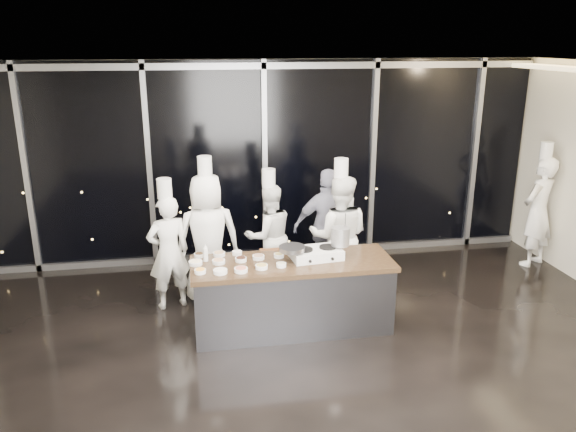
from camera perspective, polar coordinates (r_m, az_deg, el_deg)
The scene contains 15 objects.
ground at distance 6.47m, azimuth 1.88°, elevation -15.01°, with size 9.00×9.00×0.00m, color black.
room_shell at distance 5.63m, azimuth 3.87°, elevation 4.84°, with size 9.02×7.02×3.21m.
window_wall at distance 9.04m, azimuth -2.41°, elevation 5.46°, with size 8.90×0.11×3.20m.
demo_counter at distance 7.02m, azimuth 0.43°, elevation -8.01°, with size 2.46×0.86×0.90m.
stove at distance 6.93m, azimuth 2.86°, elevation -3.80°, with size 0.65×0.45×0.14m.
frying_pan at distance 6.78m, azimuth 0.34°, elevation -3.32°, with size 0.57×0.35×0.05m.
stock_pot at distance 6.96m, azimuth 5.34°, elevation -2.07°, with size 0.23×0.23×0.23m, color #A5A5A7.
prep_bowls at distance 6.79m, azimuth -5.66°, elevation -4.67°, with size 1.17×0.71×0.05m.
squeeze_bottle at distance 6.89m, azimuth -8.38°, elevation -3.72°, with size 0.06×0.06×0.22m.
chef_far_left at distance 7.62m, azimuth -12.04°, elevation -3.47°, with size 0.65×0.53×1.78m.
chef_left at distance 7.71m, azimuth -8.14°, elevation -2.16°, with size 0.94×0.68×2.03m.
chef_center at distance 8.12m, azimuth -1.93°, elevation -1.96°, with size 0.85×0.73×1.75m.
guest at distance 8.15m, azimuth 4.16°, elevation -1.20°, with size 1.07×0.55×1.74m.
chef_right at distance 7.81m, azimuth 5.22°, elevation -2.03°, with size 0.99×0.86×1.97m.
chef_side at distance 9.68m, azimuth 24.06°, elevation 0.50°, with size 0.77×0.68×2.00m.
Camera 1 is at (-1.13, -5.34, 3.47)m, focal length 35.00 mm.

